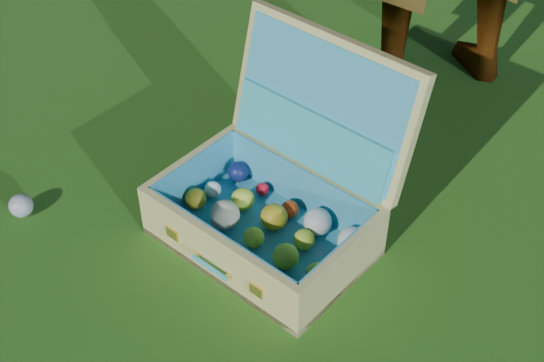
{
  "coord_description": "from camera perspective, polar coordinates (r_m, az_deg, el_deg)",
  "views": [
    {
      "loc": [
        0.48,
        -1.19,
        1.4
      ],
      "look_at": [
        -0.02,
        0.11,
        0.15
      ],
      "focal_mm": 50.0,
      "sensor_mm": 36.0,
      "label": 1
    }
  ],
  "objects": [
    {
      "name": "suitcase",
      "position": [
        1.88,
        0.84,
        -0.57
      ],
      "size": [
        0.64,
        0.61,
        0.49
      ],
      "rotation": [
        0.0,
        0.0,
        -0.35
      ],
      "color": "#D1C371",
      "rests_on": "ground"
    },
    {
      "name": "stray_ball",
      "position": [
        2.1,
        -18.38,
        -1.77
      ],
      "size": [
        0.06,
        0.06,
        0.06
      ],
      "primitive_type": "sphere",
      "color": "teal",
      "rests_on": "ground"
    },
    {
      "name": "ground",
      "position": [
        1.9,
        -0.68,
        -5.74
      ],
      "size": [
        60.0,
        60.0,
        0.0
      ],
      "primitive_type": "plane",
      "color": "#215114",
      "rests_on": "ground"
    }
  ]
}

